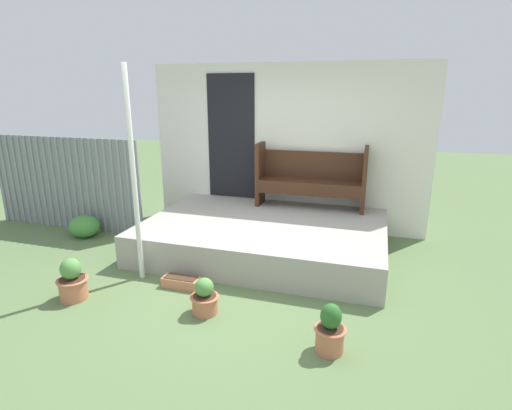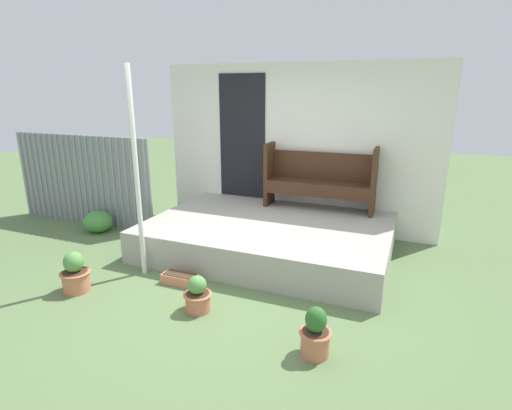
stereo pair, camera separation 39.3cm
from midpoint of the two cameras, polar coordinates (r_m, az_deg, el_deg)
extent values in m
plane|color=#5B7547|center=(4.74, -5.32, -11.54)|extent=(24.00, 24.00, 0.00)
cube|color=#A8A399|center=(5.61, -0.79, -4.51)|extent=(3.26, 2.25, 0.44)
cube|color=white|center=(6.42, 2.37, 8.12)|extent=(4.46, 0.06, 2.60)
cube|color=black|center=(6.65, -5.29, 9.61)|extent=(0.80, 0.02, 2.00)
cube|color=gray|center=(7.19, -27.03, 2.72)|extent=(2.75, 0.02, 1.49)
cylinder|color=gray|center=(8.13, -33.83, 3.13)|extent=(0.04, 0.04, 1.49)
cylinder|color=gray|center=(8.04, -33.27, 3.09)|extent=(0.04, 0.04, 1.49)
cylinder|color=gray|center=(7.94, -32.68, 3.05)|extent=(0.04, 0.04, 1.49)
cylinder|color=gray|center=(7.85, -32.09, 3.02)|extent=(0.04, 0.04, 1.49)
cylinder|color=gray|center=(7.75, -31.48, 2.98)|extent=(0.04, 0.04, 1.49)
cylinder|color=gray|center=(7.66, -30.85, 2.94)|extent=(0.04, 0.04, 1.49)
cylinder|color=gray|center=(7.57, -30.21, 2.89)|extent=(0.04, 0.04, 1.49)
cylinder|color=gray|center=(7.48, -29.56, 2.85)|extent=(0.04, 0.04, 1.49)
cylinder|color=gray|center=(7.39, -28.89, 2.80)|extent=(0.04, 0.04, 1.49)
cylinder|color=gray|center=(7.30, -28.20, 2.76)|extent=(0.04, 0.04, 1.49)
cylinder|color=gray|center=(7.21, -27.50, 2.71)|extent=(0.04, 0.04, 1.49)
cylinder|color=gray|center=(7.13, -26.77, 2.66)|extent=(0.04, 0.04, 1.49)
cylinder|color=gray|center=(7.04, -26.03, 2.61)|extent=(0.04, 0.04, 1.49)
cylinder|color=gray|center=(6.96, -25.28, 2.56)|extent=(0.04, 0.04, 1.49)
cylinder|color=gray|center=(6.88, -24.50, 2.50)|extent=(0.04, 0.04, 1.49)
cylinder|color=gray|center=(6.80, -23.71, 2.45)|extent=(0.04, 0.04, 1.49)
cylinder|color=gray|center=(6.72, -22.90, 2.39)|extent=(0.04, 0.04, 1.49)
cylinder|color=gray|center=(6.64, -22.07, 2.33)|extent=(0.04, 0.04, 1.49)
cylinder|color=gray|center=(6.56, -21.21, 2.27)|extent=(0.04, 0.04, 1.49)
cylinder|color=gray|center=(6.48, -20.34, 2.20)|extent=(0.04, 0.04, 1.49)
cylinder|color=gray|center=(6.41, -19.45, 2.14)|extent=(0.04, 0.04, 1.49)
cylinder|color=gray|center=(6.34, -18.54, 2.07)|extent=(0.04, 0.04, 1.49)
cylinder|color=white|center=(4.79, -19.35, 3.69)|extent=(0.06, 0.06, 2.48)
cube|color=#422616|center=(6.29, -1.18, 4.48)|extent=(0.07, 0.40, 0.97)
cube|color=#422616|center=(6.03, 13.46, 3.51)|extent=(0.07, 0.40, 0.97)
cube|color=#422616|center=(6.13, 5.96, 3.29)|extent=(1.54, 0.43, 0.04)
cube|color=#422616|center=(5.97, 5.62, 2.00)|extent=(1.53, 0.06, 0.15)
cube|color=#422616|center=(6.25, 6.32, 5.70)|extent=(1.53, 0.07, 0.42)
cylinder|color=#C67251|center=(4.93, -26.78, -10.66)|extent=(0.29, 0.29, 0.24)
torus|color=#C67251|center=(4.89, -26.94, -9.54)|extent=(0.33, 0.33, 0.02)
cylinder|color=#422D1E|center=(4.88, -26.96, -9.37)|extent=(0.27, 0.27, 0.01)
ellipsoid|color=#599347|center=(4.84, -27.14, -8.15)|extent=(0.22, 0.22, 0.23)
cylinder|color=#C67251|center=(4.24, -10.05, -13.84)|extent=(0.26, 0.26, 0.19)
torus|color=#C67251|center=(4.20, -10.11, -12.84)|extent=(0.30, 0.30, 0.02)
cylinder|color=#422D1E|center=(4.19, -10.12, -12.65)|extent=(0.24, 0.24, 0.01)
ellipsoid|color=#599347|center=(4.15, -10.19, -11.53)|extent=(0.19, 0.19, 0.19)
cylinder|color=#C67251|center=(3.67, 7.32, -18.58)|extent=(0.25, 0.25, 0.23)
torus|color=#C67251|center=(3.61, 7.38, -17.24)|extent=(0.28, 0.28, 0.02)
cylinder|color=#422D1E|center=(3.61, 7.39, -17.03)|extent=(0.23, 0.23, 0.01)
ellipsoid|color=#2D6628|center=(3.55, 7.46, -15.55)|extent=(0.18, 0.18, 0.23)
cube|color=tan|center=(4.81, -13.01, -10.73)|extent=(0.43, 0.18, 0.12)
cube|color=#422D1E|center=(4.78, -13.06, -10.07)|extent=(0.38, 0.15, 0.01)
ellipsoid|color=#478C3D|center=(6.78, -24.85, -2.80)|extent=(0.47, 0.42, 0.34)
camera|label=1|loc=(0.20, -92.39, -0.69)|focal=28.00mm
camera|label=2|loc=(0.20, 87.61, 0.69)|focal=28.00mm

